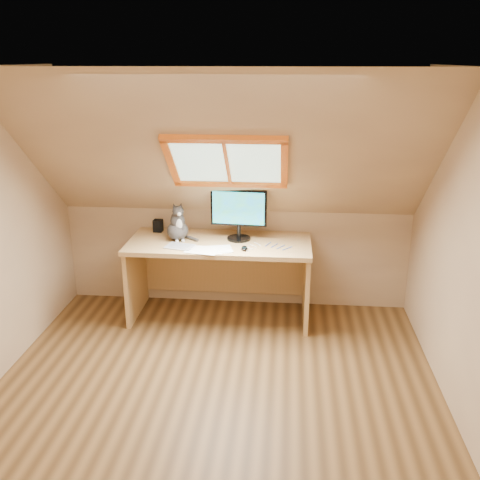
# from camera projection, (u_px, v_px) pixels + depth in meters

# --- Properties ---
(ground) EXTENTS (3.50, 3.50, 0.00)m
(ground) POSITION_uv_depth(u_px,v_px,m) (213.00, 400.00, 4.04)
(ground) COLOR brown
(ground) RESTS_ON ground
(room_shell) EXTENTS (3.52, 3.52, 2.41)m
(room_shell) POSITION_uv_depth(u_px,v_px,m) (208.00, 223.00, 3.49)
(room_shell) COLOR tan
(room_shell) RESTS_ON ground
(desk) EXTENTS (1.74, 0.76, 0.79)m
(desk) POSITION_uv_depth(u_px,v_px,m) (221.00, 262.00, 5.24)
(desk) COLOR tan
(desk) RESTS_ON ground
(monitor) EXTENTS (0.54, 0.23, 0.49)m
(monitor) POSITION_uv_depth(u_px,v_px,m) (239.00, 211.00, 5.05)
(monitor) COLOR black
(monitor) RESTS_ON desk
(cat) EXTENTS (0.28, 0.31, 0.38)m
(cat) POSITION_uv_depth(u_px,v_px,m) (178.00, 226.00, 5.10)
(cat) COLOR #433D3B
(cat) RESTS_ON desk
(desk_speaker) EXTENTS (0.09, 0.09, 0.12)m
(desk_speaker) POSITION_uv_depth(u_px,v_px,m) (158.00, 226.00, 5.37)
(desk_speaker) COLOR black
(desk_speaker) RESTS_ON desk
(graphics_tablet) EXTENTS (0.29, 0.23, 0.01)m
(graphics_tablet) POSITION_uv_depth(u_px,v_px,m) (180.00, 247.00, 4.94)
(graphics_tablet) COLOR #B2B2B7
(graphics_tablet) RESTS_ON desk
(mouse) EXTENTS (0.07, 0.11, 0.03)m
(mouse) POSITION_uv_depth(u_px,v_px,m) (244.00, 248.00, 4.86)
(mouse) COLOR black
(mouse) RESTS_ON desk
(papers) EXTENTS (0.35, 0.30, 0.01)m
(papers) POSITION_uv_depth(u_px,v_px,m) (210.00, 250.00, 4.85)
(papers) COLOR white
(papers) RESTS_ON desk
(cables) EXTENTS (0.51, 0.26, 0.01)m
(cables) POSITION_uv_depth(u_px,v_px,m) (267.00, 247.00, 4.94)
(cables) COLOR silver
(cables) RESTS_ON desk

